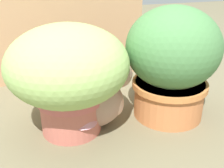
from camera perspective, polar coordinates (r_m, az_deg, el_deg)
name	(u,v)px	position (r m, az deg, el deg)	size (l,w,h in m)	color
ground_plane	(84,130)	(1.16, -5.69, -9.22)	(6.00, 6.00, 0.00)	#696147
grass_planter	(68,71)	(1.06, -8.93, 2.61)	(0.46, 0.46, 0.43)	#BB6254
leafy_planter	(172,60)	(1.18, 12.09, 4.76)	(0.39, 0.39, 0.48)	#C27140
cat	(95,99)	(1.13, -3.39, -3.09)	(0.38, 0.20, 0.32)	tan
mushroom_ornament_pink	(83,119)	(1.07, -5.88, -7.04)	(0.11, 0.11, 0.12)	silver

